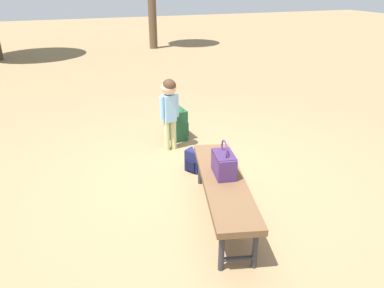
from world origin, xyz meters
name	(u,v)px	position (x,y,z in m)	size (l,w,h in m)	color
ground_plane	(197,180)	(0.00, 0.00, 0.00)	(40.00, 40.00, 0.00)	#8C704C
park_bench	(224,184)	(-0.80, 0.03, 0.39)	(1.65, 0.77, 0.45)	brown
handbag	(224,163)	(-0.71, 0.00, 0.58)	(0.35, 0.23, 0.37)	#4C2D66
child_standing	(169,103)	(0.93, 0.06, 0.68)	(0.21, 0.27, 1.01)	#CCCC8C
backpack_large	(177,122)	(1.26, -0.14, 0.26)	(0.34, 0.30, 0.53)	#1E4C2D
backpack_small	(194,159)	(0.22, -0.04, 0.16)	(0.24, 0.23, 0.33)	#191E4C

